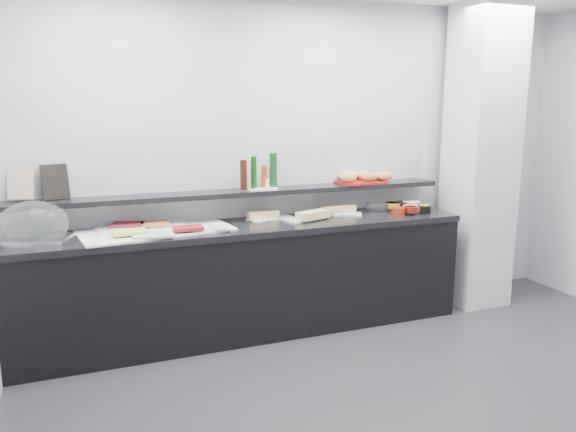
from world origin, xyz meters
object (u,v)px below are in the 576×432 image
object	(u,v)px
condiment_tray	(262,189)
carafe	(424,164)
sandwich_plate_mid	(305,219)
cloche_base	(39,240)
framed_print	(55,182)
bread_tray	(360,182)

from	to	relation	value
condiment_tray	carafe	size ratio (longest dim) A/B	0.79
sandwich_plate_mid	cloche_base	bearing A→B (deg)	160.93
sandwich_plate_mid	framed_print	distance (m)	1.94
cloche_base	carafe	size ratio (longest dim) A/B	1.36
framed_print	carafe	xyz separation A→B (m)	(3.14, -0.10, 0.02)
framed_print	bread_tray	xyz separation A→B (m)	(2.49, -0.07, -0.12)
bread_tray	framed_print	bearing A→B (deg)	176.66
sandwich_plate_mid	condiment_tray	bearing A→B (deg)	135.01
framed_print	condiment_tray	xyz separation A→B (m)	(1.57, -0.10, -0.12)
cloche_base	condiment_tray	world-z (taller)	condiment_tray
condiment_tray	carafe	distance (m)	1.57
bread_tray	carafe	distance (m)	0.66
condiment_tray	carafe	bearing A→B (deg)	12.01
sandwich_plate_mid	condiment_tray	distance (m)	0.43
condiment_tray	framed_print	bearing A→B (deg)	-171.98
cloche_base	bread_tray	world-z (taller)	bread_tray
framed_print	condiment_tray	distance (m)	1.58
cloche_base	carafe	distance (m)	3.29
bread_tray	carafe	size ratio (longest dim) A/B	1.35
framed_print	carafe	size ratio (longest dim) A/B	0.87
cloche_base	condiment_tray	xyz separation A→B (m)	(1.69, 0.19, 0.24)
sandwich_plate_mid	condiment_tray	world-z (taller)	condiment_tray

